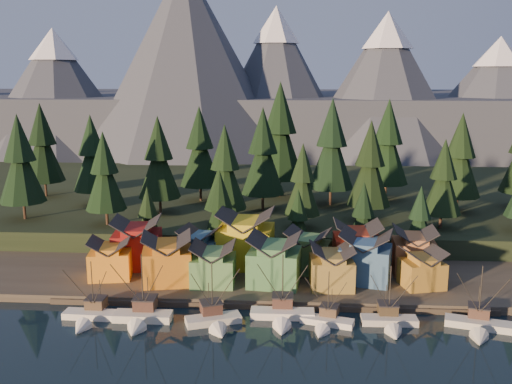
# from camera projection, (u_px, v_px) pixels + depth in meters

# --- Properties ---
(ground) EXTENTS (500.00, 500.00, 0.00)m
(ground) POSITION_uv_depth(u_px,v_px,m) (266.00, 349.00, 86.87)
(ground) COLOR black
(ground) RESTS_ON ground
(shore_strip) EXTENTS (400.00, 50.00, 1.50)m
(shore_strip) POSITION_uv_depth(u_px,v_px,m) (275.00, 260.00, 125.78)
(shore_strip) COLOR #352F26
(shore_strip) RESTS_ON ground
(hillside) EXTENTS (420.00, 100.00, 6.00)m
(hillside) POSITION_uv_depth(u_px,v_px,m) (280.00, 200.00, 174.14)
(hillside) COLOR black
(hillside) RESTS_ON ground
(dock) EXTENTS (80.00, 4.00, 1.00)m
(dock) POSITION_uv_depth(u_px,v_px,m) (270.00, 303.00, 102.88)
(dock) COLOR #433B2F
(dock) RESTS_ON ground
(mountain_ridge) EXTENTS (560.00, 190.00, 90.00)m
(mountain_ridge) POSITION_uv_depth(u_px,v_px,m) (278.00, 103.00, 290.35)
(mountain_ridge) COLOR #404753
(mountain_ridge) RESTS_ON ground
(boat_0) EXTENTS (10.27, 11.12, 11.09)m
(boat_0) POSITION_uv_depth(u_px,v_px,m) (89.00, 309.00, 96.45)
(boat_0) COLOR silver
(boat_0) RESTS_ON ground
(boat_1) EXTENTS (10.07, 10.99, 12.79)m
(boat_1) POSITION_uv_depth(u_px,v_px,m) (141.00, 309.00, 95.49)
(boat_1) COLOR silver
(boat_1) RESTS_ON ground
(boat_2) EXTENTS (9.99, 10.58, 11.89)m
(boat_2) POSITION_uv_depth(u_px,v_px,m) (215.00, 312.00, 94.46)
(boat_2) COLOR beige
(boat_2) RESTS_ON ground
(boat_3) EXTENTS (11.24, 12.25, 12.31)m
(boat_3) POSITION_uv_depth(u_px,v_px,m) (282.00, 308.00, 96.54)
(boat_3) COLOR white
(boat_3) RESTS_ON ground
(boat_4) EXTENTS (9.43, 9.84, 10.11)m
(boat_4) POSITION_uv_depth(u_px,v_px,m) (326.00, 316.00, 94.24)
(boat_4) COLOR silver
(boat_4) RESTS_ON ground
(boat_5) EXTENTS (9.58, 10.42, 11.14)m
(boat_5) POSITION_uv_depth(u_px,v_px,m) (391.00, 314.00, 94.23)
(boat_5) COLOR beige
(boat_5) RESTS_ON ground
(boat_6) EXTENTS (11.29, 11.81, 11.63)m
(boat_6) POSITION_uv_depth(u_px,v_px,m) (479.00, 318.00, 92.72)
(boat_6) COLOR beige
(boat_6) RESTS_ON ground
(house_front_0) EXTENTS (9.02, 8.66, 7.91)m
(house_front_0) POSITION_uv_depth(u_px,v_px,m) (110.00, 257.00, 112.30)
(house_front_0) COLOR orange
(house_front_0) RESTS_ON shore_strip
(house_front_1) EXTENTS (10.68, 10.39, 9.51)m
(house_front_1) POSITION_uv_depth(u_px,v_px,m) (167.00, 257.00, 109.55)
(house_front_1) COLOR #C6741C
(house_front_1) RESTS_ON shore_strip
(house_front_2) EXTENTS (8.30, 8.36, 7.99)m
(house_front_2) POSITION_uv_depth(u_px,v_px,m) (213.00, 263.00, 108.86)
(house_front_2) COLOR #508447
(house_front_2) RESTS_ON shore_strip
(house_front_3) EXTENTS (10.54, 10.15, 9.70)m
(house_front_3) POSITION_uv_depth(u_px,v_px,m) (274.00, 259.00, 108.48)
(house_front_3) COLOR #3F7542
(house_front_3) RESTS_ON shore_strip
(house_front_4) EXTENTS (8.39, 8.98, 8.05)m
(house_front_4) POSITION_uv_depth(u_px,v_px,m) (332.00, 265.00, 107.24)
(house_front_4) COLOR olive
(house_front_4) RESTS_ON shore_strip
(house_front_5) EXTENTS (11.26, 10.64, 9.92)m
(house_front_5) POSITION_uv_depth(u_px,v_px,m) (365.00, 255.00, 110.05)
(house_front_5) COLOR #35587D
(house_front_5) RESTS_ON shore_strip
(house_front_6) EXTENTS (8.75, 8.46, 7.31)m
(house_front_6) POSITION_uv_depth(u_px,v_px,m) (422.00, 267.00, 107.50)
(house_front_6) COLOR #A37829
(house_front_6) RESTS_ON shore_strip
(house_back_0) EXTENTS (10.45, 10.12, 10.34)m
(house_back_0) POSITION_uv_depth(u_px,v_px,m) (137.00, 241.00, 118.41)
(house_back_0) COLOR maroon
(house_back_0) RESTS_ON shore_strip
(house_back_1) EXTENTS (9.06, 9.14, 8.65)m
(house_back_1) POSITION_uv_depth(u_px,v_px,m) (200.00, 247.00, 117.21)
(house_back_1) COLOR #335C79
(house_back_1) RESTS_ON shore_strip
(house_back_2) EXTENTS (11.84, 10.98, 11.90)m
(house_back_2) POSITION_uv_depth(u_px,v_px,m) (246.00, 237.00, 118.81)
(house_back_2) COLOR gold
(house_back_2) RESTS_ON shore_strip
(house_back_3) EXTENTS (10.21, 9.54, 8.71)m
(house_back_3) POSITION_uv_depth(u_px,v_px,m) (308.00, 249.00, 115.79)
(house_back_3) COLOR #497B43
(house_back_3) RESTS_ON shore_strip
(house_back_4) EXTENTS (9.41, 9.05, 10.12)m
(house_back_4) POSITION_uv_depth(u_px,v_px,m) (357.00, 245.00, 115.98)
(house_back_4) COLOR maroon
(house_back_4) RESTS_ON shore_strip
(house_back_5) EXTENTS (8.62, 8.72, 9.21)m
(house_back_5) POSITION_uv_depth(u_px,v_px,m) (414.00, 250.00, 114.87)
(house_back_5) COLOR #A4653A
(house_back_5) RESTS_ON shore_strip
(tree_hill_0) EXTENTS (11.08, 11.08, 25.81)m
(tree_hill_0) POSITION_uv_depth(u_px,v_px,m) (20.00, 162.00, 137.53)
(tree_hill_0) COLOR #332319
(tree_hill_0) RESTS_ON hillside
(tree_hill_1) EXTENTS (10.54, 10.54, 24.56)m
(tree_hill_1) POSITION_uv_depth(u_px,v_px,m) (92.00, 156.00, 152.51)
(tree_hill_1) COLOR #332319
(tree_hill_1) RESTS_ON hillside
(tree_hill_2) EXTENTS (9.53, 9.53, 22.20)m
(tree_hill_2) POSITION_uv_depth(u_px,v_px,m) (105.00, 174.00, 132.60)
(tree_hill_2) COLOR #332319
(tree_hill_2) RESTS_ON hillside
(tree_hill_3) EXTENTS (10.70, 10.70, 24.93)m
(tree_hill_3) POSITION_uv_depth(u_px,v_px,m) (159.00, 160.00, 143.37)
(tree_hill_3) COLOR #332319
(tree_hill_3) RESTS_ON hillside
(tree_hill_4) EXTENTS (11.36, 11.36, 26.47)m
(tree_hill_4) POSITION_uv_depth(u_px,v_px,m) (200.00, 150.00, 157.32)
(tree_hill_4) COLOR #332319
(tree_hill_4) RESTS_ON hillside
(tree_hill_5) EXTENTS (10.20, 10.20, 23.75)m
(tree_hill_5) POSITION_uv_depth(u_px,v_px,m) (225.00, 170.00, 132.57)
(tree_hill_5) COLOR #332319
(tree_hill_5) RESTS_ON hillside
(tree_hill_6) EXTENTS (11.52, 11.52, 26.84)m
(tree_hill_6) POSITION_uv_depth(u_px,v_px,m) (263.00, 155.00, 146.35)
(tree_hill_6) COLOR #332319
(tree_hill_6) RESTS_ON hillside
(tree_hill_7) EXTENTS (8.51, 8.51, 19.81)m
(tree_hill_7) POSITION_uv_depth(u_px,v_px,m) (303.00, 182.00, 129.89)
(tree_hill_7) COLOR #332319
(tree_hill_7) RESTS_ON hillside
(tree_hill_8) EXTENTS (12.39, 12.39, 28.86)m
(tree_hill_8) POSITION_uv_depth(u_px,v_px,m) (332.00, 147.00, 151.79)
(tree_hill_8) COLOR #332319
(tree_hill_8) RESTS_ON hillside
(tree_hill_9) EXTENTS (10.52, 10.52, 24.50)m
(tree_hill_9) POSITION_uv_depth(u_px,v_px,m) (370.00, 167.00, 135.17)
(tree_hill_9) COLOR #332319
(tree_hill_9) RESTS_ON hillside
(tree_hill_10) EXTENTS (12.18, 12.18, 28.38)m
(tree_hill_10) POSITION_uv_depth(u_px,v_px,m) (388.00, 145.00, 158.62)
(tree_hill_10) COLOR #332319
(tree_hill_10) RESTS_ON hillside
(tree_hill_11) EXTENTS (8.92, 8.92, 20.79)m
(tree_hill_11) POSITION_uv_depth(u_px,v_px,m) (443.00, 180.00, 129.67)
(tree_hill_11) COLOR #332319
(tree_hill_11) RESTS_ON hillside
(tree_hill_12) EXTENTS (10.99, 10.99, 25.61)m
(tree_hill_12) POSITION_uv_depth(u_px,v_px,m) (460.00, 158.00, 144.23)
(tree_hill_12) COLOR #332319
(tree_hill_12) RESTS_ON hillside
(tree_hill_15) EXTENTS (14.16, 14.16, 32.98)m
(tree_hill_15) POSITION_uv_depth(u_px,v_px,m) (280.00, 135.00, 162.00)
(tree_hill_15) COLOR #332319
(tree_hill_15) RESTS_ON hillside
(tree_hill_16) EXTENTS (11.59, 11.59, 27.01)m
(tree_hill_16) POSITION_uv_depth(u_px,v_px,m) (43.00, 146.00, 163.17)
(tree_hill_16) COLOR #332319
(tree_hill_16) RESTS_ON hillside
(tree_shore_0) EXTENTS (6.66, 6.66, 15.51)m
(tree_shore_0) POSITION_uv_depth(u_px,v_px,m) (148.00, 218.00, 125.69)
(tree_shore_0) COLOR #332319
(tree_shore_0) RESTS_ON shore_strip
(tree_shore_1) EXTENTS (8.29, 8.29, 19.32)m
(tree_shore_1) POSITION_uv_depth(u_px,v_px,m) (220.00, 209.00, 124.23)
(tree_shore_1) COLOR #332319
(tree_shore_1) RESTS_ON shore_strip
(tree_shore_2) EXTENTS (6.62, 6.62, 15.41)m
(tree_shore_2) POSITION_uv_depth(u_px,v_px,m) (298.00, 220.00, 123.57)
(tree_shore_2) COLOR #332319
(tree_shore_2) RESTS_ON shore_strip
(tree_shore_3) EXTENTS (7.32, 7.32, 17.04)m
(tree_shore_3) POSITION_uv_depth(u_px,v_px,m) (363.00, 217.00, 122.48)
(tree_shore_3) COLOR #332319
(tree_shore_3) RESTS_ON shore_strip
(tree_shore_4) EXTENTS (7.05, 7.05, 16.41)m
(tree_shore_4) POSITION_uv_depth(u_px,v_px,m) (420.00, 220.00, 121.77)
(tree_shore_4) COLOR #332319
(tree_shore_4) RESTS_ON shore_strip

